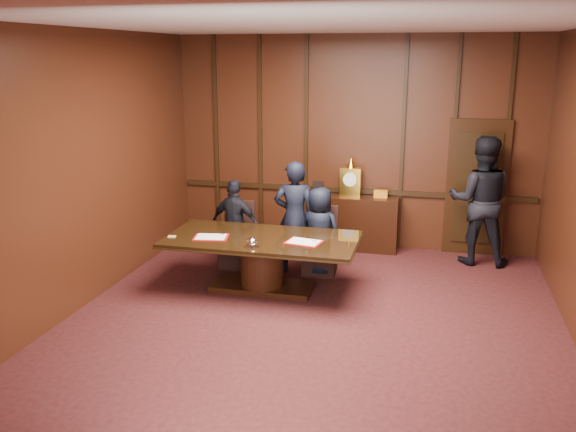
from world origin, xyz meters
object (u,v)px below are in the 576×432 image
object	(u,v)px
signatory_left	(235,224)
signatory_right	(320,231)
sideboard	(350,220)
witness_right	(480,201)
conference_table	(262,255)
witness_left	(295,217)

from	to	relation	value
signatory_left	signatory_right	distance (m)	1.30
sideboard	witness_right	size ratio (longest dim) A/B	0.80
conference_table	witness_right	xyz separation A→B (m)	(2.95, 1.91, 0.49)
signatory_left	signatory_right	world-z (taller)	signatory_left
sideboard	conference_table	size ratio (longest dim) A/B	0.61
conference_table	signatory_right	distance (m)	1.04
signatory_left	witness_right	xyz separation A→B (m)	(3.60, 1.11, 0.32)
signatory_right	witness_left	distance (m)	0.43
signatory_left	witness_right	distance (m)	3.78
signatory_left	conference_table	bearing A→B (deg)	139.37
sideboard	signatory_right	world-z (taller)	sideboard
sideboard	witness_right	distance (m)	2.12
conference_table	witness_right	world-z (taller)	witness_right
conference_table	signatory_right	xyz separation A→B (m)	(0.65, 0.80, 0.15)
conference_table	witness_left	distance (m)	0.93
witness_right	signatory_right	bearing A→B (deg)	27.85
witness_right	conference_table	bearing A→B (deg)	34.99
signatory_right	witness_left	size ratio (longest dim) A/B	0.78
witness_left	signatory_right	bearing A→B (deg)	167.68
conference_table	witness_right	size ratio (longest dim) A/B	1.31
conference_table	signatory_left	size ratio (longest dim) A/B	1.92
signatory_left	signatory_right	xyz separation A→B (m)	(1.30, 0.00, -0.02)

